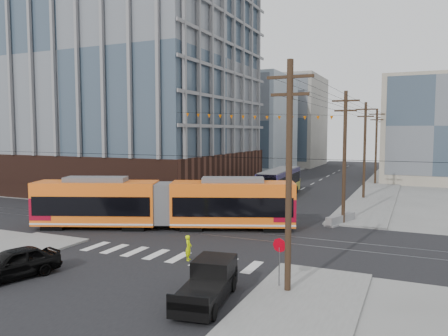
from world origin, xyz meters
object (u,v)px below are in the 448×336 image
(pickup_truck, at_px, (206,285))
(black_sedan, at_px, (13,263))
(city_bus, at_px, (280,183))
(streetcar, at_px, (164,204))

(pickup_truck, height_order, black_sedan, pickup_truck)
(city_bus, relative_size, black_sedan, 2.47)
(streetcar, bearing_deg, city_bus, 58.24)
(city_bus, xyz_separation_m, pickup_truck, (6.24, -32.28, -0.83))
(streetcar, distance_m, black_sedan, 13.50)
(streetcar, relative_size, black_sedan, 4.29)
(streetcar, height_order, pickup_truck, streetcar)
(streetcar, relative_size, pickup_truck, 4.13)
(pickup_truck, bearing_deg, streetcar, 119.39)
(pickup_truck, xyz_separation_m, black_sedan, (-10.68, -1.15, -0.03))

